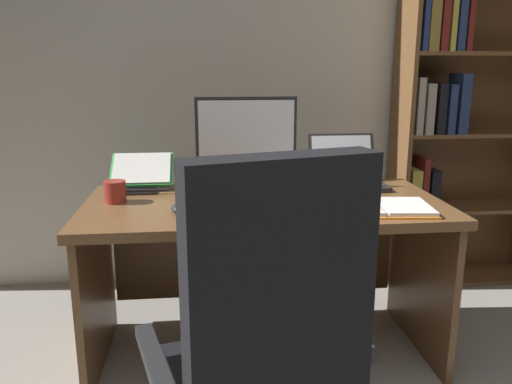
# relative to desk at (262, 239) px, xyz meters

# --- Properties ---
(wall_back) EXTENTS (5.29, 0.12, 2.65)m
(wall_back) POSITION_rel_desk_xyz_m (0.17, 0.88, 0.80)
(wall_back) COLOR beige
(wall_back) RESTS_ON ground
(desk) EXTENTS (1.53, 0.74, 0.72)m
(desk) POSITION_rel_desk_xyz_m (0.00, 0.00, 0.00)
(desk) COLOR brown
(desk) RESTS_ON ground
(bookshelf) EXTENTS (0.89, 0.30, 2.26)m
(bookshelf) POSITION_rel_desk_xyz_m (1.20, 0.66, 0.62)
(bookshelf) COLOR brown
(bookshelf) RESTS_ON ground
(office_chair) EXTENTS (0.69, 0.60, 1.09)m
(office_chair) POSITION_rel_desk_xyz_m (-0.11, -0.94, -0.06)
(office_chair) COLOR #232326
(office_chair) RESTS_ON ground
(monitor) EXTENTS (0.47, 0.16, 0.43)m
(monitor) POSITION_rel_desk_xyz_m (-0.05, 0.17, 0.41)
(monitor) COLOR #232326
(monitor) RESTS_ON desk
(laptop) EXTENTS (0.33, 0.32, 0.24)m
(laptop) POSITION_rel_desk_xyz_m (0.43, 0.18, 0.25)
(laptop) COLOR #232326
(laptop) RESTS_ON desk
(keyboard) EXTENTS (0.42, 0.15, 0.02)m
(keyboard) POSITION_rel_desk_xyz_m (-0.05, -0.21, 0.21)
(keyboard) COLOR #232326
(keyboard) RESTS_ON desk
(computer_mouse) EXTENTS (0.06, 0.10, 0.04)m
(computer_mouse) POSITION_rel_desk_xyz_m (-0.35, -0.21, 0.22)
(computer_mouse) COLOR #232326
(computer_mouse) RESTS_ON desk
(reading_stand_with_book) EXTENTS (0.29, 0.25, 0.15)m
(reading_stand_with_book) POSITION_rel_desk_xyz_m (-0.55, 0.22, 0.27)
(reading_stand_with_book) COLOR #232326
(reading_stand_with_book) RESTS_ON desk
(open_binder) EXTENTS (0.43, 0.30, 0.02)m
(open_binder) POSITION_rel_desk_xyz_m (0.44, -0.26, 0.21)
(open_binder) COLOR orange
(open_binder) RESTS_ON desk
(notepad) EXTENTS (0.18, 0.23, 0.01)m
(notepad) POSITION_rel_desk_xyz_m (0.17, -0.01, 0.20)
(notepad) COLOR silver
(notepad) RESTS_ON desk
(pen) EXTENTS (0.14, 0.05, 0.01)m
(pen) POSITION_rel_desk_xyz_m (0.19, -0.01, 0.21)
(pen) COLOR maroon
(pen) RESTS_ON notepad
(coffee_mug) EXTENTS (0.09, 0.09, 0.09)m
(coffee_mug) POSITION_rel_desk_xyz_m (-0.63, -0.03, 0.25)
(coffee_mug) COLOR maroon
(coffee_mug) RESTS_ON desk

